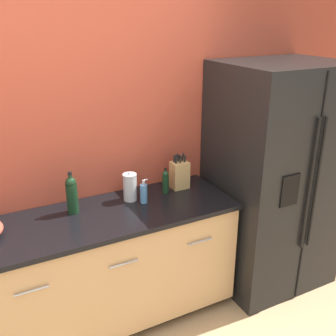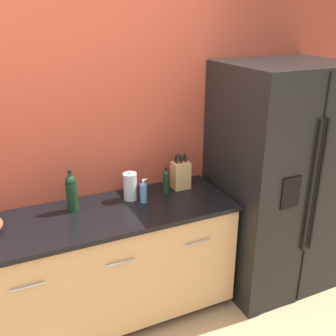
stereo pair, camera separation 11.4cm
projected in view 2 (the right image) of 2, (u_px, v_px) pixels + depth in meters
wall_back at (65, 150)px, 2.82m from camera, size 10.00×0.05×2.60m
counter_unit at (69, 277)px, 2.79m from camera, size 2.43×0.64×0.92m
refrigerator at (277, 180)px, 3.22m from camera, size 0.95×0.82×1.88m
knife_block at (181, 175)px, 3.08m from camera, size 0.13×0.10×0.30m
wine_bottle at (72, 192)px, 2.71m from camera, size 0.08×0.08×0.30m
soap_dispenser at (143, 193)px, 2.86m from camera, size 0.06×0.05×0.18m
oil_bottle at (166, 181)px, 3.00m from camera, size 0.05×0.05×0.21m
steel_canister at (130, 186)px, 2.89m from camera, size 0.10×0.10×0.22m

